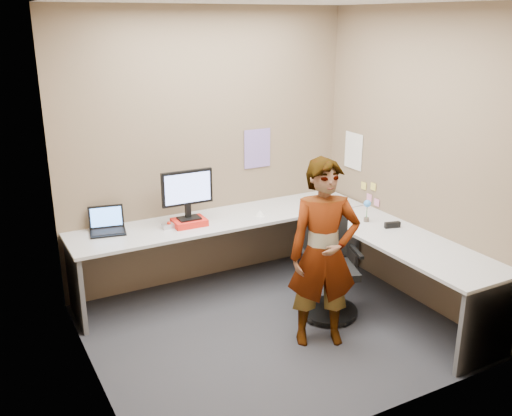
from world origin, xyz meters
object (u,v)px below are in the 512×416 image
monitor (187,191)px  office_chair (328,271)px  person (324,254)px  desk (293,244)px

monitor → office_chair: bearing=-42.0°
monitor → office_chair: monitor is taller
monitor → person: 1.46m
monitor → person: person is taller
person → office_chair: bearing=71.3°
monitor → person: size_ratio=0.31×
desk → person: person is taller
desk → person: (-0.16, -0.71, 0.19)m
office_chair → monitor: bearing=155.1°
office_chair → person: 0.63m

